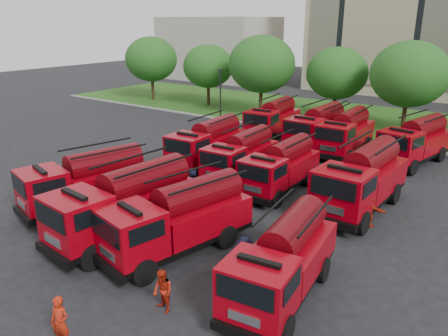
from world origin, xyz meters
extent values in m
plane|color=black|center=(0.00, 0.00, 0.00)|extent=(140.00, 140.00, 0.00)
cube|color=#254713|center=(0.00, 26.00, 0.06)|extent=(70.00, 16.00, 0.12)
cube|color=gray|center=(0.00, 17.90, 0.07)|extent=(70.00, 0.30, 0.14)
cube|color=#A69E93|center=(-30.00, 44.00, 5.00)|extent=(18.00, 12.00, 10.00)
cylinder|color=#382314|center=(-24.00, 22.00, 1.31)|extent=(0.36, 0.36, 2.62)
ellipsoid|color=#1B4814|center=(-24.00, 22.00, 5.03)|extent=(6.30, 6.30, 5.36)
cylinder|color=#382314|center=(-16.00, 23.00, 1.19)|extent=(0.36, 0.36, 2.38)
ellipsoid|color=#1B4814|center=(-16.00, 23.00, 4.56)|extent=(5.71, 5.71, 4.86)
cylinder|color=#382314|center=(-8.00, 21.50, 1.40)|extent=(0.36, 0.36, 2.80)
ellipsoid|color=#1B4814|center=(-8.00, 21.50, 5.36)|extent=(6.72, 6.72, 5.71)
cylinder|color=#382314|center=(-1.00, 24.00, 1.22)|extent=(0.36, 0.36, 2.45)
ellipsoid|color=#1B4814|center=(-1.00, 24.00, 4.69)|extent=(5.88, 5.88, 5.00)
cylinder|color=#382314|center=(6.00, 22.50, 1.36)|extent=(0.36, 0.36, 2.73)
ellipsoid|color=#1B4814|center=(6.00, 22.50, 5.23)|extent=(6.55, 6.55, 5.57)
cylinder|color=black|center=(-10.00, 17.20, 2.50)|extent=(0.14, 0.14, 5.00)
cube|color=black|center=(-10.00, 17.20, 5.05)|extent=(0.60, 0.25, 0.12)
cube|color=black|center=(-3.27, -3.88, 0.62)|extent=(3.74, 7.00, 0.29)
cube|color=black|center=(-4.09, -7.16, 0.57)|extent=(2.37, 0.81, 0.33)
cube|color=#8F000B|center=(-3.82, -6.10, 1.69)|extent=(2.77, 2.60, 1.86)
cube|color=black|center=(-4.08, -7.13, 2.12)|extent=(1.95, 0.53, 0.81)
cube|color=#8F000B|center=(-3.01, -2.87, 1.38)|extent=(3.33, 4.81, 1.24)
cylinder|color=#4D0309|center=(-3.01, -2.87, 2.39)|extent=(2.36, 4.23, 1.43)
cylinder|color=black|center=(-4.93, -6.02, 0.52)|extent=(0.58, 1.10, 1.05)
cylinder|color=black|center=(-2.81, -6.55, 0.52)|extent=(0.58, 1.10, 1.05)
cylinder|color=black|center=(-3.91, -1.95, 0.52)|extent=(0.58, 1.10, 1.05)
cylinder|color=black|center=(-1.79, -2.49, 0.52)|extent=(0.58, 1.10, 1.05)
cube|color=black|center=(0.90, -4.93, 0.67)|extent=(3.01, 7.37, 0.31)
cube|color=black|center=(0.57, -8.56, 0.62)|extent=(2.58, 0.49, 0.36)
cube|color=#8F000B|center=(0.68, -7.38, 1.82)|extent=(2.71, 2.48, 2.00)
cube|color=black|center=(0.57, -8.53, 2.28)|extent=(2.15, 0.25, 0.87)
cube|color=#8F000B|center=(1.00, -3.81, 1.49)|extent=(2.94, 4.93, 1.33)
cylinder|color=#4D0309|center=(1.00, -3.81, 2.58)|extent=(1.93, 4.43, 1.54)
cylinder|color=black|center=(-0.52, -7.48, 0.56)|extent=(0.46, 1.16, 1.13)
cylinder|color=black|center=(1.83, -7.69, 0.56)|extent=(0.46, 1.16, 1.13)
cylinder|color=black|center=(-0.10, -2.98, 0.56)|extent=(0.46, 1.16, 1.13)
cylinder|color=black|center=(2.25, -3.20, 0.56)|extent=(0.46, 1.16, 1.13)
cube|color=black|center=(3.74, -4.53, 0.63)|extent=(3.57, 7.05, 0.29)
cube|color=black|center=(3.03, -7.87, 0.58)|extent=(2.40, 0.74, 0.34)
cube|color=#8F000B|center=(3.26, -6.78, 1.71)|extent=(2.75, 2.56, 1.88)
cube|color=black|center=(3.03, -7.84, 2.14)|extent=(1.99, 0.47, 0.82)
cube|color=#8F000B|center=(3.96, -3.49, 1.40)|extent=(3.23, 4.82, 1.25)
cylinder|color=#4D0309|center=(3.96, -3.49, 2.42)|extent=(2.26, 4.25, 1.44)
cylinder|color=black|center=(2.14, -6.74, 0.53)|extent=(0.55, 1.11, 1.06)
cylinder|color=black|center=(4.30, -7.20, 0.53)|extent=(0.55, 1.11, 1.06)
cylinder|color=black|center=(3.02, -2.60, 0.53)|extent=(0.55, 1.11, 1.06)
cylinder|color=black|center=(5.19, -3.06, 0.53)|extent=(0.55, 1.11, 1.06)
cube|color=black|center=(8.89, -4.74, 0.58)|extent=(2.82, 6.50, 0.27)
cube|color=black|center=(9.28, -7.91, 0.54)|extent=(2.26, 0.50, 0.31)
cube|color=#8F000B|center=(9.16, -6.88, 1.60)|extent=(2.43, 2.23, 1.75)
cube|color=black|center=(9.28, -7.88, 2.00)|extent=(1.88, 0.28, 0.76)
cube|color=#8F000B|center=(8.77, -3.76, 1.30)|extent=(2.69, 4.37, 1.17)
cylinder|color=#4D0309|center=(8.77, -3.76, 2.26)|extent=(1.80, 3.91, 1.35)
cylinder|color=black|center=(8.15, -7.19, 0.49)|extent=(0.43, 1.02, 0.99)
cylinder|color=black|center=(10.20, -6.93, 0.49)|extent=(0.43, 1.02, 0.99)
cylinder|color=black|center=(7.67, -3.26, 0.49)|extent=(0.43, 1.02, 0.99)
cylinder|color=black|center=(9.72, -3.01, 0.49)|extent=(0.43, 1.02, 0.99)
cube|color=black|center=(-2.59, 5.64, 0.63)|extent=(2.63, 6.86, 0.29)
cube|color=black|center=(-2.37, 2.23, 0.58)|extent=(2.41, 0.39, 0.34)
cube|color=#8F000B|center=(-2.44, 3.34, 1.71)|extent=(2.48, 2.26, 1.88)
cube|color=black|center=(-2.37, 2.26, 2.14)|extent=(2.02, 0.18, 0.82)
cube|color=#8F000B|center=(-2.65, 6.70, 1.39)|extent=(2.63, 4.56, 1.25)
cylinder|color=#4D0309|center=(-2.65, 6.70, 2.42)|extent=(1.69, 4.12, 1.44)
cylinder|color=black|center=(-3.53, 3.08, 0.53)|extent=(0.40, 1.08, 1.06)
cylinder|color=black|center=(-1.32, 3.21, 0.53)|extent=(0.40, 1.08, 1.06)
cylinder|color=black|center=(-3.80, 7.30, 0.53)|extent=(0.40, 1.08, 1.06)
cylinder|color=black|center=(-1.59, 7.44, 0.53)|extent=(0.40, 1.08, 1.06)
cube|color=black|center=(0.64, 4.94, 0.58)|extent=(2.40, 6.38, 0.27)
cube|color=black|center=(0.81, 1.76, 0.54)|extent=(2.25, 0.35, 0.31)
cube|color=#8F000B|center=(0.76, 2.79, 1.59)|extent=(2.30, 2.09, 1.75)
cube|color=black|center=(0.81, 1.79, 1.99)|extent=(1.88, 0.15, 0.76)
cube|color=#8F000B|center=(0.59, 5.92, 1.30)|extent=(2.42, 4.24, 1.17)
cylinder|color=#4D0309|center=(0.59, 5.92, 2.25)|extent=(1.55, 3.83, 1.34)
cylinder|color=black|center=(-0.26, 2.56, 0.49)|extent=(0.37, 1.00, 0.99)
cylinder|color=black|center=(1.80, 2.67, 0.49)|extent=(0.37, 1.00, 0.99)
cylinder|color=black|center=(-0.48, 6.49, 0.49)|extent=(0.37, 1.00, 0.99)
cylinder|color=black|center=(1.58, 6.61, 0.49)|extent=(0.37, 1.00, 0.99)
cube|color=black|center=(3.78, 4.39, 0.58)|extent=(2.14, 6.29, 0.27)
cube|color=black|center=(3.82, 1.22, 0.54)|extent=(2.24, 0.25, 0.31)
cube|color=#8F000B|center=(3.80, 2.24, 1.59)|extent=(2.22, 2.00, 1.75)
cube|color=black|center=(3.82, 1.24, 1.99)|extent=(1.88, 0.07, 0.76)
cube|color=#8F000B|center=(3.77, 5.38, 1.30)|extent=(2.24, 4.15, 1.16)
cylinder|color=#4D0309|center=(3.77, 5.38, 2.25)|extent=(1.39, 3.78, 1.34)
cylinder|color=black|center=(2.78, 2.05, 0.49)|extent=(0.33, 0.99, 0.99)
cylinder|color=black|center=(4.84, 2.08, 0.49)|extent=(0.33, 0.99, 0.99)
cylinder|color=black|center=(2.73, 5.99, 0.49)|extent=(0.33, 0.99, 0.99)
cylinder|color=black|center=(4.79, 6.02, 0.49)|extent=(0.33, 0.99, 0.99)
cube|color=black|center=(8.53, 4.49, 0.68)|extent=(2.67, 7.39, 0.31)
cube|color=black|center=(8.39, 0.79, 0.63)|extent=(2.62, 0.36, 0.37)
cube|color=#8F000B|center=(8.43, 1.99, 1.85)|extent=(2.64, 2.39, 2.03)
cube|color=black|center=(8.39, 0.82, 2.32)|extent=(2.19, 0.13, 0.89)
cube|color=#8F000B|center=(8.57, 5.64, 1.51)|extent=(2.74, 4.89, 1.36)
cylinder|color=#4D0309|center=(8.57, 5.64, 2.62)|extent=(1.73, 4.44, 1.57)
cylinder|color=black|center=(7.22, 1.82, 0.57)|extent=(0.41, 1.16, 1.15)
cylinder|color=black|center=(9.62, 1.73, 0.57)|extent=(0.41, 1.16, 1.15)
cylinder|color=black|center=(7.40, 6.41, 0.57)|extent=(0.41, 1.16, 1.15)
cylinder|color=black|center=(9.80, 6.32, 0.57)|extent=(0.41, 1.16, 1.15)
cube|color=black|center=(-2.79, 14.97, 0.63)|extent=(2.82, 6.92, 0.29)
cube|color=black|center=(-2.47, 11.56, 0.58)|extent=(2.42, 0.46, 0.34)
cube|color=#8F000B|center=(-2.58, 12.66, 1.71)|extent=(2.54, 2.33, 1.88)
cube|color=black|center=(-2.48, 11.59, 2.14)|extent=(2.02, 0.23, 0.82)
cube|color=#8F000B|center=(-2.89, 16.02, 1.40)|extent=(2.76, 4.63, 1.25)
cylinder|color=#4D0309|center=(-2.89, 16.02, 2.42)|extent=(1.81, 4.16, 1.44)
cylinder|color=black|center=(-3.66, 12.37, 0.53)|extent=(0.43, 1.09, 1.06)
cylinder|color=black|center=(-1.45, 12.57, 0.53)|extent=(0.43, 1.09, 1.06)
cylinder|color=black|center=(-4.05, 16.59, 0.53)|extent=(0.43, 1.09, 1.06)
cylinder|color=black|center=(-1.84, 16.79, 0.53)|extent=(0.43, 1.09, 1.06)
cube|color=black|center=(1.70, 14.10, 0.65)|extent=(2.46, 7.04, 0.30)
cube|color=black|center=(1.62, 10.56, 0.60)|extent=(2.50, 0.31, 0.35)
cube|color=#8F000B|center=(1.65, 11.70, 1.77)|extent=(2.50, 2.25, 1.95)
cube|color=black|center=(1.62, 10.59, 2.22)|extent=(2.10, 0.10, 0.85)
cube|color=#8F000B|center=(1.73, 15.20, 1.45)|extent=(2.55, 4.65, 1.30)
cylinder|color=#4D0309|center=(1.73, 15.20, 2.51)|extent=(1.60, 4.23, 1.50)
cylinder|color=black|center=(0.49, 11.53, 0.55)|extent=(0.38, 1.11, 1.10)
cylinder|color=black|center=(2.79, 11.48, 0.55)|extent=(0.38, 1.11, 1.10)
cylinder|color=black|center=(0.60, 15.92, 0.55)|extent=(0.38, 1.11, 1.10)
cylinder|color=black|center=(2.89, 15.87, 0.55)|extent=(0.38, 1.11, 1.10)
cube|color=black|center=(4.00, 13.94, 0.63)|extent=(2.44, 6.89, 0.29)
cube|color=black|center=(4.11, 10.47, 0.59)|extent=(2.44, 0.32, 0.34)
cube|color=#8F000B|center=(4.07, 11.60, 1.73)|extent=(2.45, 2.22, 1.90)
cube|color=black|center=(4.10, 10.50, 2.17)|extent=(2.05, 0.11, 0.83)
cube|color=#8F000B|center=(3.97, 15.01, 1.41)|extent=(2.52, 4.56, 1.27)
cylinder|color=#4D0309|center=(3.97, 15.01, 2.45)|extent=(1.58, 4.14, 1.46)
cylinder|color=black|center=(2.96, 11.37, 0.54)|extent=(0.37, 1.08, 1.07)
cylinder|color=black|center=(5.20, 11.43, 0.54)|extent=(0.37, 1.08, 1.07)
cylinder|color=black|center=(2.83, 15.66, 0.54)|extent=(0.37, 1.08, 1.07)
cylinder|color=black|center=(5.07, 15.72, 0.54)|extent=(0.37, 1.08, 1.07)
cube|color=black|center=(8.86, 14.44, 0.63)|extent=(3.62, 7.15, 0.29)
cube|color=black|center=(8.14, 11.05, 0.59)|extent=(2.44, 0.75, 0.34)
cube|color=#8F000B|center=(8.37, 12.15, 1.73)|extent=(2.79, 2.60, 1.90)
cube|color=black|center=(8.14, 11.08, 2.17)|extent=(2.02, 0.48, 0.83)
cube|color=#8F000B|center=(9.08, 15.49, 1.42)|extent=(3.28, 4.89, 1.27)
cylinder|color=#4D0309|center=(9.08, 15.49, 2.45)|extent=(2.29, 4.32, 1.46)
cylinder|color=black|center=(7.23, 12.19, 0.54)|extent=(0.56, 1.12, 1.07)
cylinder|color=black|center=(9.43, 11.72, 0.54)|extent=(0.56, 1.12, 1.07)
cylinder|color=black|center=(8.13, 16.39, 0.54)|extent=(0.56, 1.12, 1.07)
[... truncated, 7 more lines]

